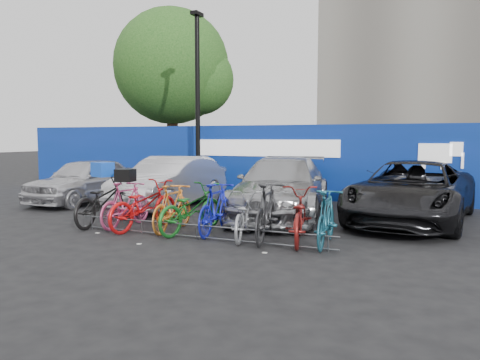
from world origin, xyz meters
The scene contains 21 objects.
ground centered at (0.00, 0.00, 0.00)m, with size 100.00×100.00×0.00m, color black.
hoarding centered at (0.01, 6.00, 1.20)m, with size 22.00×0.18×2.40m.
tree centered at (-6.77, 10.06, 5.07)m, with size 5.40×5.20×7.80m.
lamppost centered at (-3.20, 5.40, 3.27)m, with size 0.25×0.50×6.11m.
bike_rack centered at (0.00, -0.60, 0.16)m, with size 5.60×0.03×0.30m.
car_0 centered at (-5.64, 2.68, 0.69)m, with size 1.63×4.04×1.38m, color silver.
car_1 centered at (-2.72, 2.85, 0.73)m, with size 1.54×4.42×1.46m, color silver.
car_2 centered at (0.66, 2.69, 0.74)m, with size 2.08×5.12×1.49m, color #A0A1A5.
car_3 centered at (3.77, 3.05, 0.72)m, with size 2.40×5.21×1.45m, color black.
bike_0 centered at (-2.72, -0.06, 0.55)m, with size 0.74×2.11×1.11m, color black.
bike_1 centered at (-2.06, -0.11, 0.51)m, with size 0.48×1.70×1.02m, color #C7447B.
bike_2 centered at (-1.55, -0.16, 0.53)m, with size 0.70×2.02×1.06m, color red.
bike_3 centered at (-0.87, -0.09, 0.50)m, with size 0.47×1.68×1.01m, color orange.
bike_4 centered at (-0.42, -0.08, 0.51)m, with size 0.68×1.96×1.03m, color #176920.
bike_5 centered at (0.12, 0.00, 0.54)m, with size 0.50×1.78×1.07m, color #141CB1.
bike_6 centered at (0.81, -0.18, 0.45)m, with size 0.60×1.71×0.90m, color #939599.
bike_7 centered at (1.32, -0.20, 0.57)m, with size 0.53×1.89×1.14m, color #242527.
bike_8 centered at (1.90, -0.08, 0.52)m, with size 0.69×1.97×1.03m, color maroon.
bike_9 centered at (2.45, -0.16, 0.52)m, with size 0.49×1.74×1.05m, color #1A566C.
cargo_crate centered at (-2.72, -0.06, 1.27)m, with size 0.46×0.35×0.33m, color blue.
cargo_topcase centered at (-2.06, -0.11, 1.16)m, with size 0.38×0.34×0.28m, color black.
Camera 1 is at (4.34, -8.58, 2.00)m, focal length 35.00 mm.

